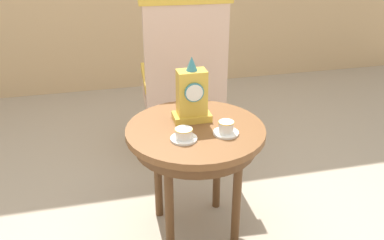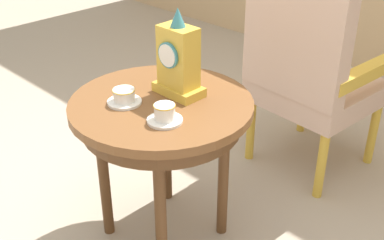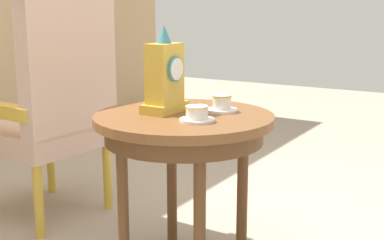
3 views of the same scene
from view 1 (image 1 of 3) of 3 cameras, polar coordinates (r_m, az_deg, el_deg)
name	(u,v)px [view 1 (image 1 of 3)]	position (r m, az deg, el deg)	size (l,w,h in m)	color
ground_plane	(191,226)	(2.48, -0.10, -13.88)	(10.00, 10.00, 0.00)	tan
side_table	(195,141)	(2.15, 0.46, -2.85)	(0.69, 0.69, 0.63)	brown
teacup_left	(184,135)	(1.99, -1.10, -1.97)	(0.13, 0.13, 0.06)	white
teacup_right	(226,128)	(2.05, 4.55, -1.13)	(0.12, 0.12, 0.07)	white
mantel_clock	(192,96)	(2.13, -0.02, 3.27)	(0.19, 0.11, 0.34)	gold
armchair	(183,77)	(2.87, -1.14, 5.68)	(0.58, 0.57, 1.14)	#CCA893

